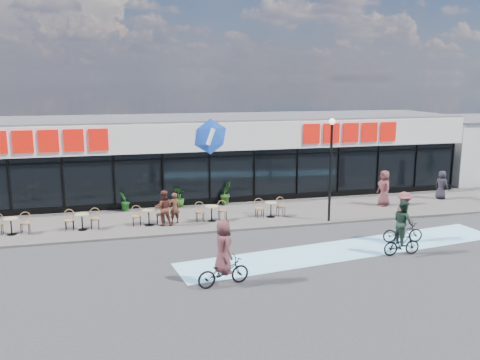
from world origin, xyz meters
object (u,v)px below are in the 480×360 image
object	(u,v)px
potted_plant_left	(125,202)
cyclist_b	(403,221)
lamp_post	(331,161)
cyclist_a	(403,230)
pedestrian_b	(442,185)
pedestrian_a	(384,188)
potted_plant_right	(225,193)
patron_right	(164,208)
potted_plant_mid	(179,197)
patron_left	(174,208)

from	to	relation	value
potted_plant_left	cyclist_b	size ratio (longest dim) A/B	0.47
lamp_post	cyclist_a	world-z (taller)	lamp_post
pedestrian_b	cyclist_b	size ratio (longest dim) A/B	0.74
pedestrian_a	cyclist_b	xyz separation A→B (m)	(-2.26, -5.55, -0.11)
pedestrian_a	cyclist_a	bearing A→B (deg)	-28.90
potted_plant_right	patron_right	xyz separation A→B (m)	(-3.62, -3.23, 0.23)
potted_plant_mid	cyclist_b	world-z (taller)	cyclist_b
patron_left	cyclist_b	size ratio (longest dim) A/B	0.67
potted_plant_mid	pedestrian_a	xyz separation A→B (m)	(10.65, -2.39, 0.44)
lamp_post	cyclist_a	bearing A→B (deg)	-79.86
potted_plant_left	pedestrian_a	distance (m)	13.64
potted_plant_mid	lamp_post	bearing A→B (deg)	-33.88
potted_plant_mid	potted_plant_right	distance (m)	2.49
pedestrian_b	pedestrian_a	bearing A→B (deg)	74.22
patron_right	potted_plant_mid	bearing A→B (deg)	-104.28
patron_left	cyclist_b	xyz separation A→B (m)	(9.00, -4.91, 0.11)
lamp_post	pedestrian_a	size ratio (longest dim) A/B	2.55
potted_plant_left	cyclist_b	world-z (taller)	cyclist_b
potted_plant_mid	potted_plant_right	bearing A→B (deg)	-2.33
lamp_post	potted_plant_mid	distance (m)	8.31
potted_plant_mid	potted_plant_right	world-z (taller)	potted_plant_right
cyclist_a	lamp_post	bearing A→B (deg)	100.14
potted_plant_mid	patron_left	xyz separation A→B (m)	(-0.61, -3.03, 0.21)
lamp_post	pedestrian_a	bearing A→B (deg)	26.77
lamp_post	potted_plant_left	world-z (taller)	lamp_post
potted_plant_left	cyclist_a	world-z (taller)	cyclist_a
potted_plant_mid	cyclist_b	xyz separation A→B (m)	(8.40, -7.94, 0.33)
patron_left	cyclist_a	size ratio (longest dim) A/B	0.66
pedestrian_a	cyclist_a	world-z (taller)	cyclist_a
potted_plant_right	patron_right	world-z (taller)	patron_right
patron_left	patron_right	distance (m)	0.61
pedestrian_a	pedestrian_b	bearing A→B (deg)	94.24
pedestrian_a	patron_right	bearing A→B (deg)	-89.89
potted_plant_left	pedestrian_a	bearing A→B (deg)	-9.04
potted_plant_mid	patron_right	bearing A→B (deg)	-108.75
patron_left	pedestrian_b	world-z (taller)	pedestrian_b
potted_plant_mid	pedestrian_b	xyz separation A→B (m)	(14.59, -1.79, 0.29)
patron_right	pedestrian_a	size ratio (longest dim) A/B	0.87
cyclist_a	patron_left	bearing A→B (deg)	141.96
potted_plant_mid	cyclist_b	size ratio (longest dim) A/B	0.48
potted_plant_mid	pedestrian_a	bearing A→B (deg)	-12.65
patron_right	pedestrian_a	distance (m)	11.82
lamp_post	pedestrian_b	distance (m)	8.68
lamp_post	potted_plant_mid	world-z (taller)	lamp_post
lamp_post	potted_plant_right	size ratio (longest dim) A/B	4.01
potted_plant_mid	patron_left	size ratio (longest dim) A/B	0.71
potted_plant_right	patron_left	world-z (taller)	patron_left
potted_plant_right	cyclist_a	distance (m)	10.52
pedestrian_a	cyclist_a	distance (m)	7.65
potted_plant_mid	cyclist_b	distance (m)	11.56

